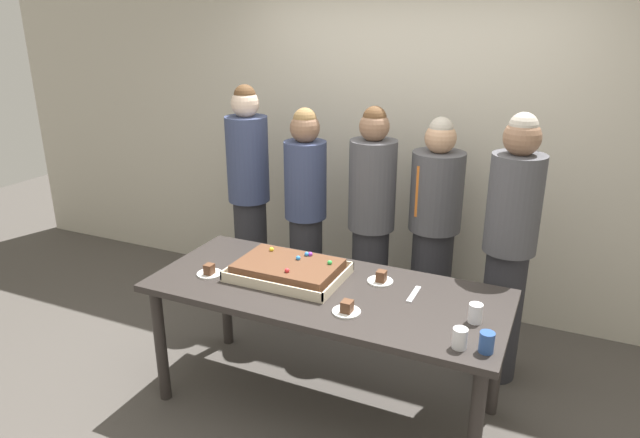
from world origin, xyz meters
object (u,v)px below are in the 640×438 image
object	(u,v)px
person_green_shirt_behind	(306,213)
plated_slice_near_right	(347,309)
plated_slice_far_left	(209,272)
person_striped_tie_right	(249,196)
plated_slice_near_left	(381,279)
cake_server_utensil	(414,294)
party_table	(326,302)
drink_cup_far_end	(487,342)
drink_cup_middle	(475,313)
person_left_edge_reaching	(371,220)
person_far_right_suit	(509,246)
drink_cup_nearest	(460,338)
sheet_cake	(288,270)
person_serving_front	(434,229)

from	to	relation	value
person_green_shirt_behind	plated_slice_near_right	bearing A→B (deg)	15.27
plated_slice_far_left	person_striped_tie_right	xyz separation A→B (m)	(-0.37, 1.07, 0.12)
plated_slice_near_left	cake_server_utensil	bearing A→B (deg)	-18.15
party_table	drink_cup_far_end	distance (m)	0.99
drink_cup_middle	person_left_edge_reaching	world-z (taller)	person_left_edge_reaching
drink_cup_middle	cake_server_utensil	distance (m)	0.40
drink_cup_middle	person_far_right_suit	distance (m)	0.80
drink_cup_nearest	cake_server_utensil	xyz separation A→B (m)	(-0.34, 0.43, -0.05)
person_striped_tie_right	cake_server_utensil	bearing A→B (deg)	20.20
plated_slice_far_left	drink_cup_nearest	bearing A→B (deg)	-6.46
plated_slice_near_left	person_far_right_suit	distance (m)	0.85
party_table	person_left_edge_reaching	size ratio (longest dim) A/B	1.20
plated_slice_far_left	person_left_edge_reaching	bearing A→B (deg)	60.55
person_green_shirt_behind	person_striped_tie_right	world-z (taller)	person_striped_tie_right
cake_server_utensil	person_left_edge_reaching	distance (m)	1.01
plated_slice_near_left	plated_slice_far_left	world-z (taller)	plated_slice_near_left
plated_slice_far_left	person_green_shirt_behind	world-z (taller)	person_green_shirt_behind
plated_slice_far_left	plated_slice_near_left	bearing A→B (deg)	18.93
person_far_right_suit	person_left_edge_reaching	xyz separation A→B (m)	(-0.97, 0.21, -0.04)
party_table	plated_slice_near_left	world-z (taller)	plated_slice_near_left
plated_slice_far_left	person_far_right_suit	size ratio (longest dim) A/B	0.09
party_table	sheet_cake	world-z (taller)	sheet_cake
party_table	person_green_shirt_behind	xyz separation A→B (m)	(-0.57, 0.91, 0.17)
drink_cup_far_end	person_green_shirt_behind	bearing A→B (deg)	141.45
person_green_shirt_behind	plated_slice_far_left	bearing A→B (deg)	-26.55
person_serving_front	person_green_shirt_behind	size ratio (longest dim) A/B	0.98
drink_cup_nearest	person_serving_front	world-z (taller)	person_serving_front
person_green_shirt_behind	person_striped_tie_right	bearing A→B (deg)	-112.22
person_striped_tie_right	plated_slice_near_right	bearing A→B (deg)	5.96
plated_slice_near_right	plated_slice_far_left	world-z (taller)	plated_slice_far_left
drink_cup_far_end	person_striped_tie_right	world-z (taller)	person_striped_tie_right
sheet_cake	drink_cup_far_end	distance (m)	1.24
sheet_cake	person_green_shirt_behind	world-z (taller)	person_green_shirt_behind
plated_slice_far_left	drink_cup_middle	bearing A→B (deg)	3.63
plated_slice_near_left	person_left_edge_reaching	bearing A→B (deg)	113.57
person_far_right_suit	drink_cup_nearest	bearing A→B (deg)	54.10
drink_cup_middle	person_far_right_suit	size ratio (longest dim) A/B	0.06
plated_slice_near_right	person_striped_tie_right	world-z (taller)	person_striped_tie_right
drink_cup_nearest	drink_cup_middle	distance (m)	0.27
party_table	sheet_cake	xyz separation A→B (m)	(-0.26, 0.04, 0.13)
plated_slice_near_right	person_green_shirt_behind	bearing A→B (deg)	124.89
drink_cup_middle	person_far_right_suit	xyz separation A→B (m)	(0.05, 0.79, 0.07)
person_striped_tie_right	person_green_shirt_behind	bearing A→B (deg)	45.25
drink_cup_middle	plated_slice_near_left	bearing A→B (deg)	158.19
party_table	plated_slice_far_left	xyz separation A→B (m)	(-0.70, -0.13, 0.11)
drink_cup_nearest	person_left_edge_reaching	world-z (taller)	person_left_edge_reaching
plated_slice_far_left	cake_server_utensil	distance (m)	1.20
person_serving_front	person_striped_tie_right	bearing A→B (deg)	-53.48
sheet_cake	person_far_right_suit	bearing A→B (deg)	31.79
person_striped_tie_right	person_left_edge_reaching	world-z (taller)	person_striped_tie_right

